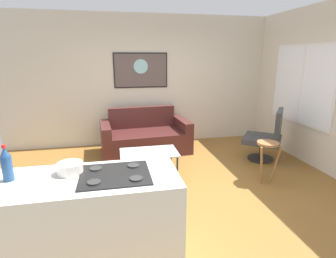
{
  "coord_description": "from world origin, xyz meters",
  "views": [
    {
      "loc": [
        -0.87,
        -3.49,
        1.92
      ],
      "look_at": [
        0.04,
        0.9,
        0.7
      ],
      "focal_mm": 28.47,
      "sensor_mm": 36.0,
      "label": 1
    }
  ],
  "objects": [
    {
      "name": "ground",
      "position": [
        0.0,
        0.0,
        -0.02
      ],
      "size": [
        6.4,
        6.4,
        0.04
      ],
      "primitive_type": "cube",
      "color": "brown"
    },
    {
      "name": "mixing_bowl",
      "position": [
        -1.28,
        -1.19,
        0.97
      ],
      "size": [
        0.22,
        0.22,
        0.1
      ],
      "color": "silver",
      "rests_on": "kitchen_counter"
    },
    {
      "name": "kitchen_counter",
      "position": [
        -1.2,
        -1.31,
        0.46
      ],
      "size": [
        1.72,
        0.7,
        0.95
      ],
      "color": "white",
      "rests_on": "ground"
    },
    {
      "name": "bar_stool",
      "position": [
        1.42,
        -0.0,
        0.51
      ],
      "size": [
        0.38,
        0.37,
        0.65
      ],
      "color": "#956439",
      "rests_on": "ground"
    },
    {
      "name": "armchair",
      "position": [
        1.93,
        0.81,
        0.47
      ],
      "size": [
        0.93,
        0.94,
        0.99
      ],
      "color": "black",
      "rests_on": "ground"
    },
    {
      "name": "back_wall",
      "position": [
        0.0,
        2.42,
        1.4
      ],
      "size": [
        6.4,
        0.05,
        2.8
      ],
      "primitive_type": "cube",
      "color": "beige",
      "rests_on": "ground"
    },
    {
      "name": "wall_painting",
      "position": [
        -0.25,
        2.38,
        1.64
      ],
      "size": [
        1.16,
        0.03,
        0.74
      ],
      "color": "black"
    },
    {
      "name": "window",
      "position": [
        2.59,
        0.9,
        1.41
      ],
      "size": [
        0.03,
        1.65,
        1.47
      ],
      "color": "silver"
    },
    {
      "name": "coffee_table",
      "position": [
        -0.34,
        0.58,
        0.38
      ],
      "size": [
        0.93,
        0.58,
        0.42
      ],
      "color": "silver",
      "rests_on": "ground"
    },
    {
      "name": "right_wall",
      "position": [
        2.62,
        0.3,
        1.4
      ],
      "size": [
        0.05,
        6.4,
        2.8
      ],
      "primitive_type": "cube",
      "color": "beige",
      "rests_on": "ground"
    },
    {
      "name": "soda_bottle",
      "position": [
        -1.75,
        -1.24,
        1.06
      ],
      "size": [
        0.08,
        0.08,
        0.31
      ],
      "color": "navy",
      "rests_on": "kitchen_counter"
    },
    {
      "name": "couch",
      "position": [
        -0.26,
        1.8,
        0.29
      ],
      "size": [
        1.84,
        1.05,
        0.88
      ],
      "color": "#47201E",
      "rests_on": "ground"
    }
  ]
}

